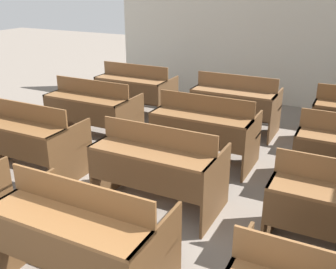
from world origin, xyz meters
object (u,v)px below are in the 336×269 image
at_px(bench_second_left, 28,138).
at_px(bench_third_center, 204,129).
at_px(bench_second_center, 158,166).
at_px(bench_back_center, 235,103).
at_px(bench_third_left, 93,109).
at_px(bench_back_left, 135,89).
at_px(bench_front_center, 82,233).

bearing_deg(bench_second_left, bench_third_center, 35.00).
relative_size(bench_second_left, bench_second_center, 1.00).
bearing_deg(bench_back_center, bench_third_center, -90.04).
distance_m(bench_third_left, bench_third_center, 1.86).
xyz_separation_m(bench_second_center, bench_back_center, (0.02, 2.62, 0.00)).
distance_m(bench_second_left, bench_back_left, 2.64).
distance_m(bench_second_center, bench_third_center, 1.28).
bearing_deg(bench_third_center, bench_second_left, -145.00).
height_order(bench_third_left, bench_back_center, same).
xyz_separation_m(bench_second_center, bench_back_left, (-1.87, 2.61, 0.00)).
distance_m(bench_front_center, bench_second_center, 1.33).
height_order(bench_back_left, bench_back_center, same).
xyz_separation_m(bench_third_center, bench_back_center, (0.00, 1.33, 0.00)).
relative_size(bench_second_center, bench_back_left, 1.00).
xyz_separation_m(bench_second_left, bench_back_center, (1.87, 2.64, 0.00)).
height_order(bench_front_center, bench_back_center, same).
relative_size(bench_second_center, bench_back_center, 1.00).
distance_m(bench_front_center, bench_third_left, 3.23).
bearing_deg(bench_second_center, bench_third_left, 144.81).
distance_m(bench_front_center, bench_third_center, 2.61).
xyz_separation_m(bench_second_center, bench_third_center, (0.02, 1.28, 0.00)).
xyz_separation_m(bench_front_center, bench_third_center, (-0.02, 2.61, 0.00)).
bearing_deg(bench_back_center, bench_second_center, -90.40).
bearing_deg(bench_third_left, bench_second_center, -35.19).
bearing_deg(bench_back_center, bench_third_left, -144.67).
relative_size(bench_third_left, bench_third_center, 1.00).
bearing_deg(bench_third_center, bench_back_center, 89.96).
xyz_separation_m(bench_second_left, bench_second_center, (1.85, 0.03, 0.00)).
height_order(bench_second_left, bench_third_center, same).
distance_m(bench_third_left, bench_back_center, 2.28).
relative_size(bench_third_left, bench_back_left, 1.00).
bearing_deg(bench_front_center, bench_back_left, 115.78).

